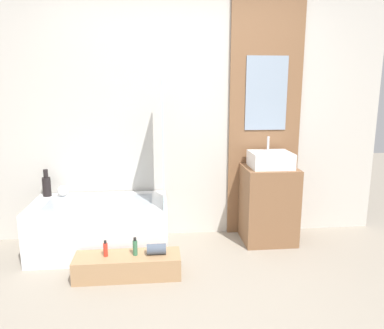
% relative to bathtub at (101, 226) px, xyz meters
% --- Properties ---
extents(ground_plane, '(12.00, 12.00, 0.00)m').
position_rel_bathtub_xyz_m(ground_plane, '(0.83, -1.18, -0.25)').
color(ground_plane, gray).
extents(wall_tiled_back, '(4.20, 0.06, 2.60)m').
position_rel_bathtub_xyz_m(wall_tiled_back, '(0.83, 0.40, 1.05)').
color(wall_tiled_back, beige).
rests_on(wall_tiled_back, ground_plane).
extents(wall_wood_accent, '(0.75, 0.04, 2.60)m').
position_rel_bathtub_xyz_m(wall_wood_accent, '(1.68, 0.35, 1.06)').
color(wall_wood_accent, brown).
rests_on(wall_wood_accent, ground_plane).
extents(bathtub, '(1.28, 0.69, 0.50)m').
position_rel_bathtub_xyz_m(bathtub, '(0.00, 0.00, 0.00)').
color(bathtub, white).
rests_on(bathtub, ground_plane).
extents(glass_shower_screen, '(0.01, 0.49, 1.13)m').
position_rel_bathtub_xyz_m(glass_shower_screen, '(0.61, -0.08, 0.81)').
color(glass_shower_screen, silver).
rests_on(glass_shower_screen, bathtub).
extents(wooden_step_bench, '(0.89, 0.28, 0.19)m').
position_rel_bathtub_xyz_m(wooden_step_bench, '(0.29, -0.53, -0.16)').
color(wooden_step_bench, '#A87F56').
rests_on(wooden_step_bench, ground_plane).
extents(vanity_cabinet, '(0.52, 0.47, 0.78)m').
position_rel_bathtub_xyz_m(vanity_cabinet, '(1.68, 0.09, 0.14)').
color(vanity_cabinet, brown).
rests_on(vanity_cabinet, ground_plane).
extents(sink, '(0.40, 0.36, 0.30)m').
position_rel_bathtub_xyz_m(sink, '(1.68, 0.09, 0.61)').
color(sink, white).
rests_on(sink, vanity_cabinet).
extents(vase_tall_dark, '(0.08, 0.08, 0.27)m').
position_rel_bathtub_xyz_m(vase_tall_dark, '(-0.55, 0.26, 0.36)').
color(vase_tall_dark, black).
rests_on(vase_tall_dark, bathtub).
extents(vase_round_light, '(0.11, 0.11, 0.11)m').
position_rel_bathtub_xyz_m(vase_round_light, '(-0.39, 0.24, 0.30)').
color(vase_round_light, silver).
rests_on(vase_round_light, bathtub).
extents(bottle_soap_primary, '(0.04, 0.04, 0.14)m').
position_rel_bathtub_xyz_m(bottle_soap_primary, '(0.11, -0.53, 0.00)').
color(bottle_soap_primary, red).
rests_on(bottle_soap_primary, wooden_step_bench).
extents(bottle_soap_secondary, '(0.04, 0.04, 0.16)m').
position_rel_bathtub_xyz_m(bottle_soap_secondary, '(0.36, -0.53, 0.01)').
color(bottle_soap_secondary, '#38704C').
rests_on(bottle_soap_secondary, wooden_step_bench).
extents(towel_roll, '(0.16, 0.09, 0.09)m').
position_rel_bathtub_xyz_m(towel_roll, '(0.54, -0.53, -0.02)').
color(towel_roll, '#4C5666').
rests_on(towel_roll, wooden_step_bench).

